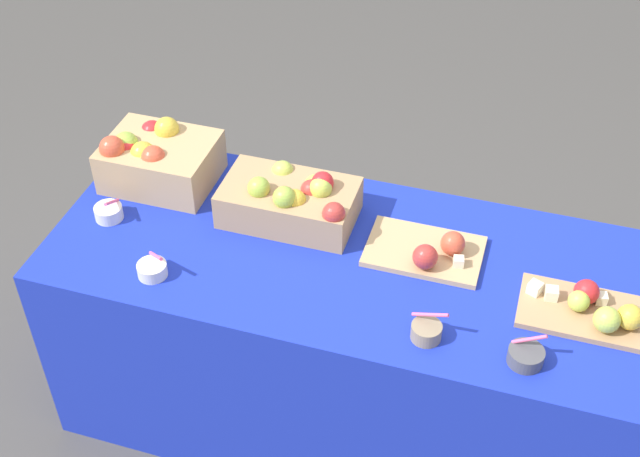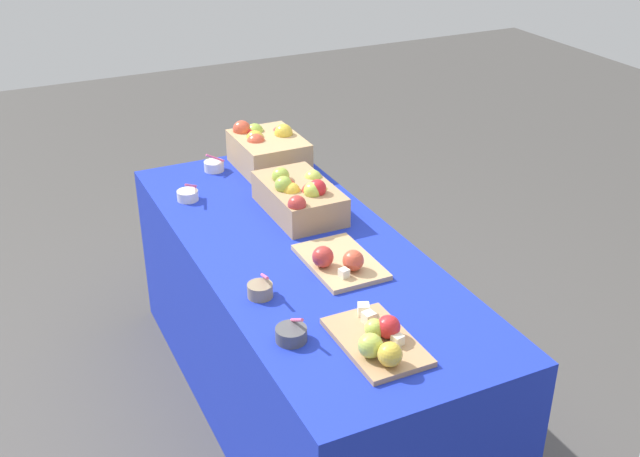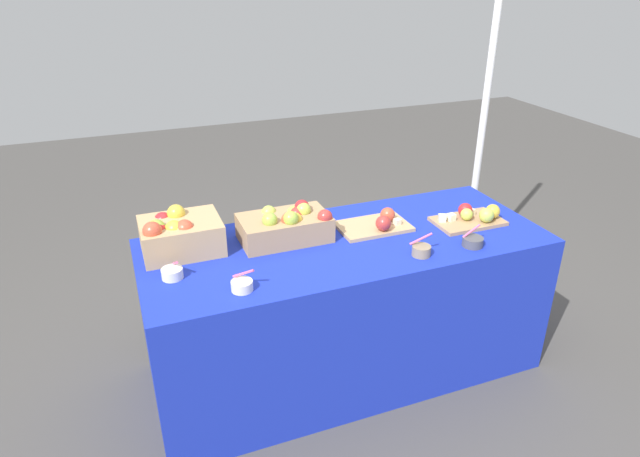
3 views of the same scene
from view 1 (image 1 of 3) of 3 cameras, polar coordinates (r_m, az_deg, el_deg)
name	(u,v)px [view 1 (image 1 of 3)]	position (r m, az deg, el deg)	size (l,w,h in m)	color
ground_plane	(355,410)	(3.09, 2.35, -12.11)	(10.00, 10.00, 0.00)	#474442
table	(358,341)	(2.80, 2.56, -7.54)	(1.90, 0.76, 0.74)	#192DB7
apple_crate_left	(156,158)	(2.83, -10.93, 4.66)	(0.35, 0.27, 0.19)	tan
apple_crate_middle	(292,200)	(2.63, -1.92, 1.92)	(0.41, 0.24, 0.17)	tan
cutting_board_front	(590,309)	(2.46, 17.70, -5.19)	(0.34, 0.21, 0.09)	tan
cutting_board_back	(430,251)	(2.54, 7.38, -1.52)	(0.35, 0.23, 0.09)	tan
sample_bowl_near	(426,331)	(2.31, 7.15, -6.85)	(0.10, 0.08, 0.10)	gray
sample_bowl_mid	(109,212)	(2.74, -14.00, 1.07)	(0.09, 0.09, 0.09)	silver
sample_bowl_far	(526,356)	(2.30, 13.65, -8.30)	(0.10, 0.10, 0.10)	#4C4C51
sample_bowl_extra	(152,269)	(2.52, -11.19, -2.70)	(0.09, 0.09, 0.09)	silver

